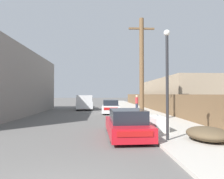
# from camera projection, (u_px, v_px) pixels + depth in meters

# --- Properties ---
(sidewalk_curb) EXTENTS (4.20, 63.00, 0.12)m
(sidewalk_curb) POSITION_uv_depth(u_px,v_px,m) (134.00, 109.00, 26.83)
(sidewalk_curb) COLOR #ADA89E
(sidewalk_curb) RESTS_ON ground
(discarded_fridge) EXTENTS (0.73, 1.69, 0.75)m
(discarded_fridge) POSITION_uv_depth(u_px,v_px,m) (158.00, 123.00, 10.68)
(discarded_fridge) COLOR white
(discarded_fridge) RESTS_ON sidewalk_curb
(parked_sports_car_red) EXTENTS (1.91, 4.48, 1.32)m
(parked_sports_car_red) POSITION_uv_depth(u_px,v_px,m) (127.00, 124.00, 9.56)
(parked_sports_car_red) COLOR red
(parked_sports_car_red) RESTS_ON ground
(car_parked_mid) EXTENTS (1.93, 4.63, 1.42)m
(car_parked_mid) POSITION_uv_depth(u_px,v_px,m) (111.00, 107.00, 21.32)
(car_parked_mid) COLOR silver
(car_parked_mid) RESTS_ON ground
(pickup_truck) EXTENTS (2.50, 5.80, 1.89)m
(pickup_truck) POSITION_uv_depth(u_px,v_px,m) (84.00, 102.00, 26.24)
(pickup_truck) COLOR silver
(pickup_truck) RESTS_ON ground
(utility_pole) EXTENTS (1.80, 0.31, 7.22)m
(utility_pole) POSITION_uv_depth(u_px,v_px,m) (142.00, 68.00, 13.85)
(utility_pole) COLOR brown
(utility_pole) RESTS_ON sidewalk_curb
(street_lamp) EXTENTS (0.26, 0.26, 4.63)m
(street_lamp) POSITION_uv_depth(u_px,v_px,m) (167.00, 76.00, 8.37)
(street_lamp) COLOR #232326
(street_lamp) RESTS_ON sidewalk_curb
(brush_pile) EXTENTS (1.63, 1.97, 0.57)m
(brush_pile) POSITION_uv_depth(u_px,v_px,m) (207.00, 134.00, 8.21)
(brush_pile) COLOR brown
(brush_pile) RESTS_ON sidewalk_curb
(wooden_fence) EXTENTS (0.08, 44.03, 1.90)m
(wooden_fence) POSITION_uv_depth(u_px,v_px,m) (150.00, 102.00, 25.70)
(wooden_fence) COLOR brown
(wooden_fence) RESTS_ON sidewalk_curb
(building_right_house) EXTENTS (6.00, 15.06, 3.96)m
(building_right_house) POSITION_uv_depth(u_px,v_px,m) (179.00, 95.00, 25.53)
(building_right_house) COLOR gray
(building_right_house) RESTS_ON ground
(pedestrian) EXTENTS (0.34, 0.34, 1.79)m
(pedestrian) POSITION_uv_depth(u_px,v_px,m) (137.00, 103.00, 22.73)
(pedestrian) COLOR #282D42
(pedestrian) RESTS_ON sidewalk_curb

